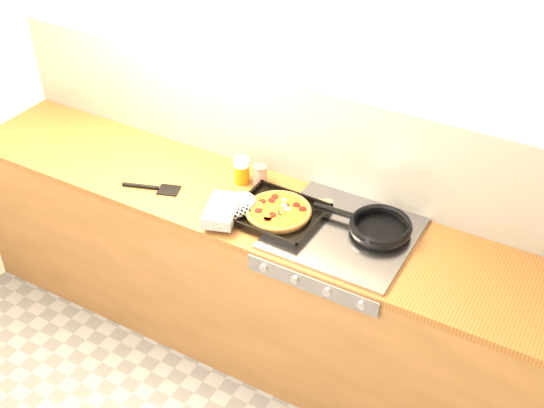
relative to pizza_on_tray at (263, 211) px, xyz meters
The scene contains 9 objects.
room_shell 0.43m from the pizza_on_tray, 103.21° to the left, with size 3.20×3.20×3.20m.
counter_run 0.50m from the pizza_on_tray, 139.13° to the left, with size 3.20×0.62×0.90m.
stovetop 0.37m from the pizza_on_tray, 11.35° to the left, with size 0.60×0.56×0.02m, color gray.
pizza_on_tray is the anchor object (origin of this frame).
frying_pan 0.52m from the pizza_on_tray, 17.00° to the left, with size 0.46×0.28×0.05m.
tomato_can 0.27m from the pizza_on_tray, 123.55° to the left, with size 0.09×0.09×0.10m.
juice_glass 0.31m from the pizza_on_tray, 139.71° to the left, with size 0.10×0.10×0.13m.
wooden_spoon 0.25m from the pizza_on_tray, 60.46° to the left, with size 0.29×0.14×0.02m.
black_spatula 0.58m from the pizza_on_tray, behind, with size 0.28×0.14×0.02m.
Camera 1 is at (1.32, -1.07, 2.79)m, focal length 45.00 mm.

